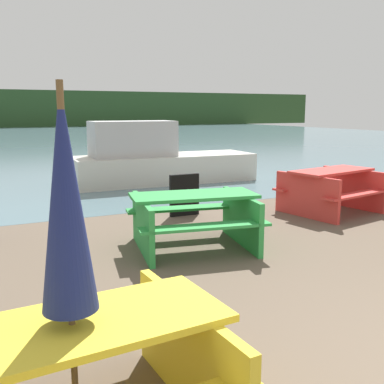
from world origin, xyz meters
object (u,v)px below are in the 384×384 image
(picnic_table_red, at_px, (331,187))
(boat, at_px, (156,160))
(picnic_table_green, at_px, (194,215))
(umbrella_navy, at_px, (66,201))
(picnic_table_yellow, at_px, (74,373))
(signboard, at_px, (184,195))

(picnic_table_red, bearing_deg, boat, 109.45)
(picnic_table_green, distance_m, umbrella_navy, 3.88)
(picnic_table_red, relative_size, umbrella_navy, 0.92)
(picnic_table_yellow, relative_size, picnic_table_green, 0.94)
(picnic_table_red, relative_size, signboard, 2.49)
(picnic_table_green, distance_m, picnic_table_red, 3.36)
(boat, relative_size, signboard, 6.39)
(boat, height_order, signboard, boat)
(boat, distance_m, signboard, 3.82)
(umbrella_navy, bearing_deg, picnic_table_red, 35.50)
(picnic_table_yellow, height_order, picnic_table_red, picnic_table_red)
(umbrella_navy, bearing_deg, boat, 65.88)
(picnic_table_green, xyz_separation_m, umbrella_navy, (-2.22, -3.04, 0.96))
(picnic_table_green, xyz_separation_m, picnic_table_red, (3.24, 0.86, 0.01))
(picnic_table_green, bearing_deg, umbrella_navy, -126.18)
(signboard, bearing_deg, picnic_table_yellow, -121.08)
(picnic_table_green, xyz_separation_m, boat, (1.60, 5.51, 0.12))
(picnic_table_yellow, xyz_separation_m, signboard, (2.92, 4.84, -0.07))
(picnic_table_red, distance_m, signboard, 2.72)
(picnic_table_red, distance_m, umbrella_navy, 6.78)
(picnic_table_green, xyz_separation_m, signboard, (0.70, 1.81, -0.08))
(picnic_table_yellow, bearing_deg, boat, 65.88)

